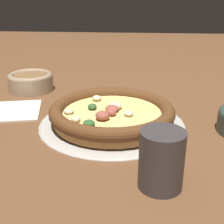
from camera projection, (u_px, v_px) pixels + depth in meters
The scene contains 6 objects.
ground_plane at pixel (112, 124), 0.71m from camera, with size 3.00×3.00×0.00m, color brown.
pizza_tray at pixel (112, 123), 0.71m from camera, with size 0.33×0.33×0.01m.
pizza at pixel (112, 113), 0.70m from camera, with size 0.28×0.28×0.04m.
bowl_far at pixel (31, 81), 0.93m from camera, with size 0.13×0.13×0.05m.
drinking_cup at pixel (161, 160), 0.47m from camera, with size 0.07×0.07×0.09m.
napkin at pixel (7, 110), 0.78m from camera, with size 0.19×0.17×0.01m.
Camera 1 is at (-0.05, 0.65, 0.29)m, focal length 50.00 mm.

